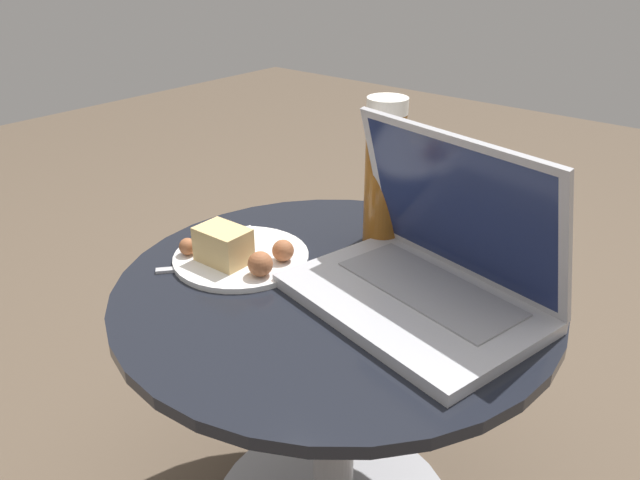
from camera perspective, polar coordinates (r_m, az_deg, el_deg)
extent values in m
cylinder|color=#9E9EA3|center=(1.07, 1.28, -15.31)|extent=(0.07, 0.07, 0.45)
cylinder|color=black|center=(0.93, 1.42, -4.53)|extent=(0.66, 0.66, 0.02)
cube|color=white|center=(1.02, -7.04, -1.26)|extent=(0.20, 0.16, 0.00)
cube|color=#B2B2B7|center=(0.88, 8.28, -5.65)|extent=(0.38, 0.30, 0.02)
cube|color=gray|center=(0.89, 9.88, -4.33)|extent=(0.28, 0.16, 0.00)
cube|color=#B2B2B7|center=(0.88, 12.59, 2.86)|extent=(0.35, 0.14, 0.22)
cube|color=#19234C|center=(0.88, 12.47, 2.77)|extent=(0.32, 0.12, 0.20)
cylinder|color=brown|center=(1.01, 5.86, 5.43)|extent=(0.06, 0.06, 0.22)
cylinder|color=white|center=(0.98, 6.19, 12.14)|extent=(0.06, 0.06, 0.02)
cylinder|color=white|center=(1.00, -7.21, -1.56)|extent=(0.21, 0.21, 0.01)
cube|color=#DBB775|center=(0.97, -8.83, -0.45)|extent=(0.08, 0.06, 0.06)
sphere|color=#9E5B38|center=(0.97, -3.40, -0.97)|extent=(0.03, 0.03, 0.03)
sphere|color=#9E5B38|center=(1.01, -12.01, -0.59)|extent=(0.03, 0.03, 0.03)
sphere|color=#9E5B38|center=(0.93, -5.48, -2.19)|extent=(0.04, 0.04, 0.04)
cube|color=#B2B2B7|center=(0.99, -11.05, -2.48)|extent=(0.09, 0.11, 0.01)
cube|color=#B2B2B7|center=(0.99, -5.68, -2.06)|extent=(0.05, 0.06, 0.01)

